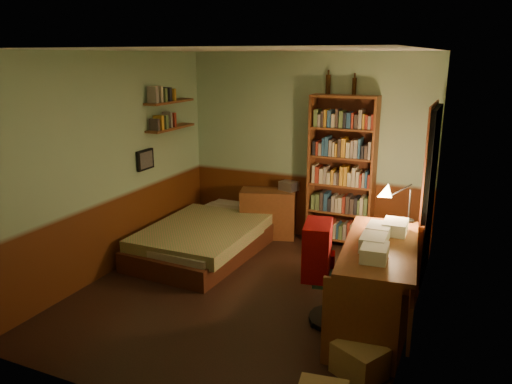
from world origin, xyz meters
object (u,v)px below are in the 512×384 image
at_px(bed, 211,226).
at_px(dresser, 268,213).
at_px(mini_stereo, 289,186).
at_px(bookshelf, 341,173).
at_px(desk_lamp, 411,191).
at_px(cardboard_box_b, 359,361).
at_px(office_chair, 337,279).
at_px(desk, 378,286).

relative_size(bed, dresser, 2.96).
distance_m(mini_stereo, bookshelf, 0.81).
height_order(bookshelf, desk_lamp, bookshelf).
height_order(mini_stereo, cardboard_box_b, mini_stereo).
height_order(office_chair, cardboard_box_b, office_chair).
height_order(desk, office_chair, office_chair).
height_order(dresser, mini_stereo, mini_stereo).
bearing_deg(office_chair, dresser, 116.64).
distance_m(mini_stereo, office_chair, 2.48).
distance_m(bed, bookshelf, 1.90).
xyz_separation_m(bookshelf, office_chair, (0.52, -2.06, -0.57)).
height_order(dresser, office_chair, office_chair).
relative_size(dresser, desk, 0.49).
bearing_deg(office_chair, desk_lamp, 48.04).
distance_m(dresser, office_chair, 2.51).
bearing_deg(bookshelf, bed, -148.98).
xyz_separation_m(bed, mini_stereo, (0.77, 0.92, 0.41)).
xyz_separation_m(dresser, desk, (1.93, -1.89, 0.08)).
distance_m(bookshelf, desk, 2.25).
bearing_deg(cardboard_box_b, bookshelf, 108.24).
distance_m(bookshelf, office_chair, 2.20).
xyz_separation_m(office_chair, cardboard_box_b, (0.41, -0.75, -0.32)).
xyz_separation_m(desk, cardboard_box_b, (0.03, -0.84, -0.29)).
bearing_deg(desk_lamp, desk, -118.80).
xyz_separation_m(bookshelf, desk_lamp, (1.04, -1.18, 0.15)).
relative_size(desk_lamp, cardboard_box_b, 1.73).
xyz_separation_m(desk, office_chair, (-0.38, -0.09, 0.04)).
distance_m(bookshelf, desk_lamp, 1.58).
distance_m(bookshelf, cardboard_box_b, 3.09).
xyz_separation_m(desk_lamp, cardboard_box_b, (-0.11, -1.63, -1.04)).
relative_size(dresser, cardboard_box_b, 2.02).
xyz_separation_m(dresser, desk_lamp, (2.07, -1.09, 0.84)).
bearing_deg(bed, mini_stereo, 52.66).
relative_size(desk_lamp, office_chair, 0.72).
xyz_separation_m(dresser, cardboard_box_b, (1.96, -2.73, -0.21)).
bearing_deg(office_chair, bookshelf, 92.69).
bearing_deg(dresser, cardboard_box_b, -71.41).
bearing_deg(bookshelf, office_chair, -74.67).
xyz_separation_m(dresser, mini_stereo, (0.27, 0.13, 0.41)).
bearing_deg(mini_stereo, dresser, -134.60).
height_order(mini_stereo, desk_lamp, desk_lamp).
height_order(bookshelf, desk, bookshelf).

